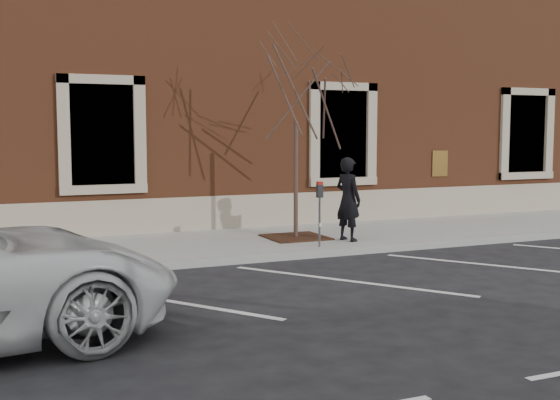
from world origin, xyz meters
name	(u,v)px	position (x,y,z in m)	size (l,w,h in m)	color
ground	(292,259)	(0.00, 0.00, 0.00)	(120.00, 120.00, 0.00)	#28282B
sidewalk_near	(259,242)	(0.00, 1.75, 0.07)	(40.00, 3.50, 0.15)	#9D9B93
curb_near	(293,256)	(0.00, -0.05, 0.07)	(40.00, 0.12, 0.15)	#9E9E99
parking_stripes	(347,281)	(0.00, -2.20, 0.00)	(28.00, 4.40, 0.01)	silver
building_civic	(182,79)	(0.00, 7.74, 4.00)	(40.00, 8.62, 8.00)	brown
man	(348,199)	(1.64, 0.75, 1.04)	(0.65, 0.43, 1.78)	black
parking_meter	(320,202)	(0.73, 0.27, 1.07)	(0.12, 0.09, 1.32)	#595B60
tree_grate	(296,237)	(0.79, 1.55, 0.17)	(1.26, 1.26, 0.03)	#3E2113
sapling	(296,89)	(0.79, 1.55, 3.38)	(2.77, 2.77, 4.62)	#4C362E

